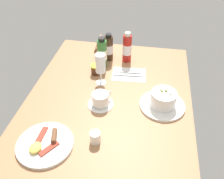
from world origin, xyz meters
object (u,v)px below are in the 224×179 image
Objects in this scene: breakfast_plate at (45,144)px; wine_glass at (100,65)px; sauce_bottle_brown at (109,48)px; creamer_jug at (95,137)px; sauce_bottle_red at (127,48)px; coffee_cup at (101,100)px; jam_jar at (96,69)px; porridge_bowl at (163,100)px; sauce_bottle_green at (102,53)px; menu_card at (100,44)px; cutlery_setting at (128,74)px.

wine_glass is at bearing -17.35° from breakfast_plate.
wine_glass is 25.23cm from sauce_bottle_brown.
sauce_bottle_red reaches higher than creamer_jug.
coffee_cup reaches higher than jam_jar.
wine_glass is (13.36, 33.77, 8.12)cm from porridge_bowl.
sauce_bottle_brown is (16.73, -4.49, 4.94)cm from jam_jar.
sauce_bottle_green is (29.94, 36.45, 4.80)cm from porridge_bowl.
porridge_bowl is 2.04× the size of menu_card.
jam_jar is 55.27cm from breakfast_plate.
sauce_bottle_green is at bearing 8.65° from creamer_jug.
sauce_bottle_brown reaches higher than breakfast_plate.
coffee_cup reaches higher than creamer_jug.
sauce_bottle_brown is 72.84cm from breakfast_plate.
sauce_bottle_green is 17.93cm from menu_card.
sauce_bottle_brown is 0.72× the size of breakfast_plate.
sauce_bottle_brown is (65.35, 6.26, 5.05)cm from creamer_jug.
sauce_bottle_red is (25.02, -11.12, -3.28)cm from wine_glass.
menu_card is at bearing 12.40° from wine_glass.
cutlery_setting is 20.91cm from wine_glass.
porridge_bowl is 1.12× the size of cutlery_setting.
porridge_bowl is at bearing -55.73° from breakfast_plate.
menu_card is (23.35, 21.32, 5.17)cm from cutlery_setting.
jam_jar is at bearing 96.28° from cutlery_setting.
coffee_cup is 52.28cm from menu_card.
wine_glass reaches higher than jam_jar.
jam_jar is 10.41cm from sauce_bottle_green.
coffee_cup is at bearing 97.83° from porridge_bowl.
menu_card is at bearing 5.89° from jam_jar.
coffee_cup is 1.17× the size of menu_card.
creamer_jug is 41.92cm from wine_glass.
breakfast_plate is at bearing 169.39° from sauce_bottle_green.
sauce_bottle_green is at bearing -13.83° from jam_jar.
coffee_cup is 35.07cm from sauce_bottle_green.
creamer_jug is 0.33× the size of wine_glass.
breakfast_plate is at bearing 105.74° from creamer_jug.
sauce_bottle_brown is (42.41, 3.77, 4.56)cm from coffee_cup.
jam_jar is at bearing 30.26° from wine_glass.
coffee_cup is 0.53× the size of breakfast_plate.
creamer_jug reaches higher than jam_jar.
jam_jar is 0.34× the size of sauce_bottle_brown.
cutlery_setting is at bearing -53.77° from wine_glass.
wine_glass is (40.46, 5.99, 9.20)cm from creamer_jug.
porridge_bowl is at bearing -45.72° from creamer_jug.
sauce_bottle_green is (8.42, -2.07, 5.76)cm from jam_jar.
breakfast_plate is (-71.24, 25.57, -7.81)cm from sauce_bottle_red.
sauce_bottle_green is 0.79× the size of breakfast_plate.
wine_glass is 1.06× the size of sauce_bottle_brown.
menu_card is (46.93, 41.15, 1.52)cm from porridge_bowl.
sauce_bottle_brown is 0.91× the size of sauce_bottle_green.
sauce_bottle_red reaches higher than coffee_cup.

